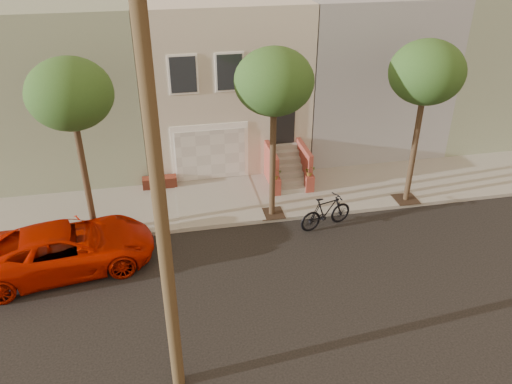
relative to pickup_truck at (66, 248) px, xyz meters
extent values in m
plane|color=black|center=(6.19, -2.17, -0.77)|extent=(90.00, 90.00, 0.00)
cube|color=gray|center=(6.19, 3.18, -0.70)|extent=(40.00, 3.70, 0.15)
cube|color=beige|center=(6.19, 9.03, 2.88)|extent=(7.00, 8.00, 7.00)
cube|color=gray|center=(-0.61, 9.03, 2.88)|extent=(6.50, 8.00, 7.00)
cube|color=#96999E|center=(12.99, 9.03, 2.88)|extent=(6.50, 8.00, 7.00)
cube|color=gray|center=(19.49, 9.03, 2.88)|extent=(6.50, 8.00, 7.00)
cube|color=white|center=(5.29, 5.05, 0.63)|extent=(3.20, 0.12, 2.50)
cube|color=silver|center=(5.29, 4.99, 0.53)|extent=(2.90, 0.06, 2.20)
cube|color=gray|center=(5.29, 3.18, -0.61)|extent=(3.20, 3.70, 0.02)
cube|color=brown|center=(3.09, 4.73, -0.40)|extent=(1.40, 0.45, 0.44)
cube|color=black|center=(8.39, 5.00, 1.78)|extent=(1.00, 0.06, 2.00)
cube|color=#3F4751|center=(4.39, 5.00, 3.98)|extent=(1.00, 0.06, 1.40)
cube|color=white|center=(4.39, 5.02, 3.98)|extent=(1.15, 0.05, 1.55)
cube|color=#3F4751|center=(6.19, 5.00, 3.98)|extent=(1.00, 0.06, 1.40)
cube|color=white|center=(6.19, 5.02, 3.98)|extent=(1.15, 0.05, 1.55)
cube|color=#3F4751|center=(7.99, 5.00, 3.98)|extent=(1.00, 0.06, 1.40)
cube|color=white|center=(7.99, 5.02, 3.98)|extent=(1.15, 0.05, 1.55)
cube|color=gray|center=(8.39, 3.21, -0.52)|extent=(1.20, 0.28, 0.20)
cube|color=gray|center=(8.39, 3.49, -0.32)|extent=(1.20, 0.28, 0.20)
cube|color=gray|center=(8.39, 3.77, -0.12)|extent=(1.20, 0.28, 0.20)
cube|color=gray|center=(8.39, 4.05, 0.08)|extent=(1.20, 0.28, 0.20)
cube|color=gray|center=(8.39, 4.33, 0.28)|extent=(1.20, 0.28, 0.20)
cube|color=gray|center=(8.39, 4.61, 0.48)|extent=(1.20, 0.28, 0.20)
cube|color=gray|center=(8.39, 4.89, 0.68)|extent=(1.20, 0.28, 0.20)
cube|color=brown|center=(7.69, 4.05, 0.18)|extent=(0.18, 1.96, 1.60)
cube|color=brown|center=(9.09, 4.05, 0.18)|extent=(0.18, 1.96, 1.60)
cube|color=brown|center=(7.69, 3.17, -0.27)|extent=(0.35, 0.35, 0.70)
imported|color=#25491A|center=(7.69, 3.17, 0.30)|extent=(0.40, 0.35, 0.45)
cube|color=brown|center=(9.09, 3.17, -0.27)|extent=(0.35, 0.35, 0.70)
imported|color=#25491A|center=(9.09, 3.17, 0.30)|extent=(0.41, 0.35, 0.45)
cube|color=#2D2116|center=(0.69, 1.73, -0.62)|extent=(0.90, 0.90, 0.02)
cylinder|color=#322416|center=(0.69, 1.73, 1.48)|extent=(0.22, 0.22, 4.20)
ellipsoid|color=#25491A|center=(0.69, 1.73, 4.53)|extent=(2.70, 2.57, 2.29)
cube|color=#2D2116|center=(7.19, 1.73, -0.62)|extent=(0.90, 0.90, 0.02)
cylinder|color=#322416|center=(7.19, 1.73, 1.48)|extent=(0.22, 0.22, 4.20)
ellipsoid|color=#25491A|center=(7.19, 1.73, 4.53)|extent=(2.70, 2.57, 2.29)
cube|color=#2D2116|center=(12.69, 1.73, -0.62)|extent=(0.90, 0.90, 0.02)
cylinder|color=#322416|center=(12.69, 1.73, 1.48)|extent=(0.22, 0.22, 4.20)
ellipsoid|color=#25491A|center=(12.69, 1.73, 4.53)|extent=(2.70, 2.57, 2.29)
cylinder|color=#40311D|center=(3.19, -5.37, 4.23)|extent=(0.30, 0.30, 10.00)
imported|color=#BB1500|center=(0.00, 0.00, 0.00)|extent=(5.87, 3.36, 1.54)
imported|color=black|center=(8.98, 0.67, -0.13)|extent=(2.21, 1.15, 1.28)
camera|label=1|loc=(3.37, -14.27, 9.56)|focal=35.57mm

